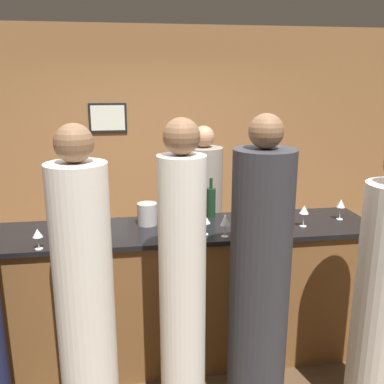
{
  "coord_description": "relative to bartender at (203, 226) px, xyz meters",
  "views": [
    {
      "loc": [
        -0.33,
        -3.03,
        2.19
      ],
      "look_at": [
        0.14,
        0.1,
        1.35
      ],
      "focal_mm": 40.0,
      "sensor_mm": 36.0,
      "label": 1
    }
  ],
  "objects": [
    {
      "name": "back_wall",
      "position": [
        -0.35,
        1.38,
        0.58
      ],
      "size": [
        8.0,
        0.08,
        2.8
      ],
      "color": "olive",
      "rests_on": "ground_plane"
    },
    {
      "name": "bar_counter",
      "position": [
        -0.35,
        -0.78,
        -0.27
      ],
      "size": [
        3.06,
        0.65,
        1.1
      ],
      "color": "brown",
      "rests_on": "ground_plane"
    },
    {
      "name": "wine_glass_1",
      "position": [
        0.62,
        -0.89,
        0.4
      ],
      "size": [
        0.07,
        0.07,
        0.17
      ],
      "color": "silver",
      "rests_on": "bar_counter"
    },
    {
      "name": "guest_3",
      "position": [
        -0.97,
        -1.51,
        0.1
      ],
      "size": [
        0.34,
        0.34,
        1.97
      ],
      "color": "silver",
      "rests_on": "ground_plane"
    },
    {
      "name": "wine_glass_4",
      "position": [
        -1.29,
        -1.06,
        0.38
      ],
      "size": [
        0.07,
        0.07,
        0.14
      ],
      "color": "silver",
      "rests_on": "bar_counter"
    },
    {
      "name": "bartender",
      "position": [
        0.0,
        0.0,
        0.0
      ],
      "size": [
        0.36,
        0.36,
        1.78
      ],
      "rotation": [
        0.0,
        0.0,
        3.14
      ],
      "color": "gray",
      "rests_on": "ground_plane"
    },
    {
      "name": "ground_plane",
      "position": [
        -0.35,
        -0.78,
        -0.82
      ],
      "size": [
        14.0,
        14.0,
        0.0
      ],
      "primitive_type": "plane",
      "color": "#4C3823"
    },
    {
      "name": "wine_glass_3",
      "position": [
        -0.16,
        -0.95,
        0.39
      ],
      "size": [
        0.08,
        0.08,
        0.15
      ],
      "color": "silver",
      "rests_on": "bar_counter"
    },
    {
      "name": "wine_glass_2",
      "position": [
        0.97,
        -0.77,
        0.4
      ],
      "size": [
        0.07,
        0.07,
        0.17
      ],
      "color": "silver",
      "rests_on": "bar_counter"
    },
    {
      "name": "ice_bucket",
      "position": [
        -0.56,
        -0.66,
        0.36
      ],
      "size": [
        0.15,
        0.15,
        0.17
      ],
      "color": "#9E9993",
      "rests_on": "bar_counter"
    },
    {
      "name": "guest_0",
      "position": [
        -0.39,
        -1.46,
        0.12
      ],
      "size": [
        0.29,
        0.29,
        1.99
      ],
      "color": "silver",
      "rests_on": "ground_plane"
    },
    {
      "name": "guest_4",
      "position": [
        0.09,
        -1.49,
        0.11
      ],
      "size": [
        0.37,
        0.37,
        2.0
      ],
      "color": "#2D2D33",
      "rests_on": "ground_plane"
    },
    {
      "name": "wine_bottle_0",
      "position": [
        -0.04,
        -0.55,
        0.4
      ],
      "size": [
        0.08,
        0.08,
        0.32
      ],
      "color": "black",
      "rests_on": "bar_counter"
    },
    {
      "name": "wine_glass_0",
      "position": [
        -0.03,
        -1.02,
        0.4
      ],
      "size": [
        0.07,
        0.07,
        0.17
      ],
      "color": "silver",
      "rests_on": "bar_counter"
    }
  ]
}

